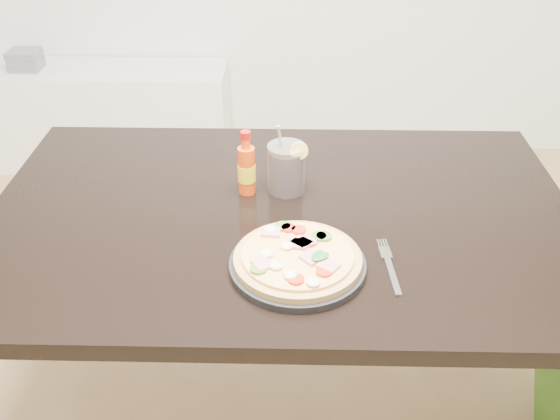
{
  "coord_description": "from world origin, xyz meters",
  "views": [
    {
      "loc": [
        0.23,
        -0.8,
        1.56
      ],
      "look_at": [
        0.2,
        0.32,
        0.83
      ],
      "focal_mm": 40.0,
      "sensor_mm": 36.0,
      "label": 1
    }
  ],
  "objects_px": {
    "dining_table": "(281,239)",
    "media_console": "(89,116)",
    "cola_cup": "(286,169)",
    "pizza": "(297,257)",
    "hot_sauce_bottle": "(247,169)",
    "plate": "(298,265)",
    "fork": "(389,264)"
  },
  "relations": [
    {
      "from": "dining_table",
      "to": "media_console",
      "type": "xyz_separation_m",
      "value": [
        -1.0,
        1.63,
        -0.42
      ]
    },
    {
      "from": "dining_table",
      "to": "cola_cup",
      "type": "relative_size",
      "value": 7.63
    },
    {
      "from": "pizza",
      "to": "cola_cup",
      "type": "distance_m",
      "value": 0.32
    },
    {
      "from": "hot_sauce_bottle",
      "to": "media_console",
      "type": "bearing_deg",
      "value": 120.77
    },
    {
      "from": "cola_cup",
      "to": "hot_sauce_bottle",
      "type": "bearing_deg",
      "value": -171.61
    },
    {
      "from": "plate",
      "to": "cola_cup",
      "type": "distance_m",
      "value": 0.32
    },
    {
      "from": "hot_sauce_bottle",
      "to": "media_console",
      "type": "height_order",
      "value": "hot_sauce_bottle"
    },
    {
      "from": "hot_sauce_bottle",
      "to": "fork",
      "type": "height_order",
      "value": "hot_sauce_bottle"
    },
    {
      "from": "hot_sauce_bottle",
      "to": "cola_cup",
      "type": "bearing_deg",
      "value": 8.39
    },
    {
      "from": "fork",
      "to": "media_console",
      "type": "relative_size",
      "value": 0.13
    },
    {
      "from": "dining_table",
      "to": "media_console",
      "type": "bearing_deg",
      "value": 121.69
    },
    {
      "from": "plate",
      "to": "hot_sauce_bottle",
      "type": "xyz_separation_m",
      "value": [
        -0.12,
        0.3,
        0.06
      ]
    },
    {
      "from": "plate",
      "to": "media_console",
      "type": "xyz_separation_m",
      "value": [
        -1.04,
        1.84,
        -0.51
      ]
    },
    {
      "from": "cola_cup",
      "to": "media_console",
      "type": "distance_m",
      "value": 1.92
    },
    {
      "from": "media_console",
      "to": "hot_sauce_bottle",
      "type": "bearing_deg",
      "value": -59.23
    },
    {
      "from": "hot_sauce_bottle",
      "to": "fork",
      "type": "xyz_separation_m",
      "value": [
        0.32,
        -0.29,
        -0.06
      ]
    },
    {
      "from": "pizza",
      "to": "cola_cup",
      "type": "height_order",
      "value": "cola_cup"
    },
    {
      "from": "dining_table",
      "to": "hot_sauce_bottle",
      "type": "height_order",
      "value": "hot_sauce_bottle"
    },
    {
      "from": "fork",
      "to": "media_console",
      "type": "distance_m",
      "value": 2.26
    },
    {
      "from": "hot_sauce_bottle",
      "to": "cola_cup",
      "type": "relative_size",
      "value": 0.91
    },
    {
      "from": "cola_cup",
      "to": "fork",
      "type": "xyz_separation_m",
      "value": [
        0.22,
        -0.3,
        -0.06
      ]
    },
    {
      "from": "hot_sauce_bottle",
      "to": "media_console",
      "type": "distance_m",
      "value": 1.88
    },
    {
      "from": "cola_cup",
      "to": "fork",
      "type": "height_order",
      "value": "cola_cup"
    },
    {
      "from": "dining_table",
      "to": "fork",
      "type": "distance_m",
      "value": 0.32
    },
    {
      "from": "dining_table",
      "to": "plate",
      "type": "distance_m",
      "value": 0.24
    },
    {
      "from": "plate",
      "to": "hot_sauce_bottle",
      "type": "distance_m",
      "value": 0.33
    },
    {
      "from": "fork",
      "to": "media_console",
      "type": "xyz_separation_m",
      "value": [
        -1.23,
        1.83,
        -0.5
      ]
    },
    {
      "from": "fork",
      "to": "plate",
      "type": "bearing_deg",
      "value": 180.0
    },
    {
      "from": "plate",
      "to": "fork",
      "type": "distance_m",
      "value": 0.19
    },
    {
      "from": "pizza",
      "to": "media_console",
      "type": "bearing_deg",
      "value": 119.47
    },
    {
      "from": "cola_cup",
      "to": "fork",
      "type": "distance_m",
      "value": 0.38
    },
    {
      "from": "dining_table",
      "to": "hot_sauce_bottle",
      "type": "bearing_deg",
      "value": 135.49
    }
  ]
}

